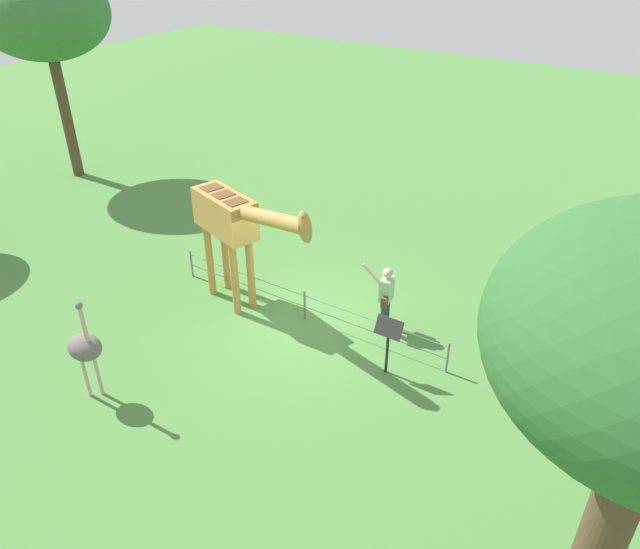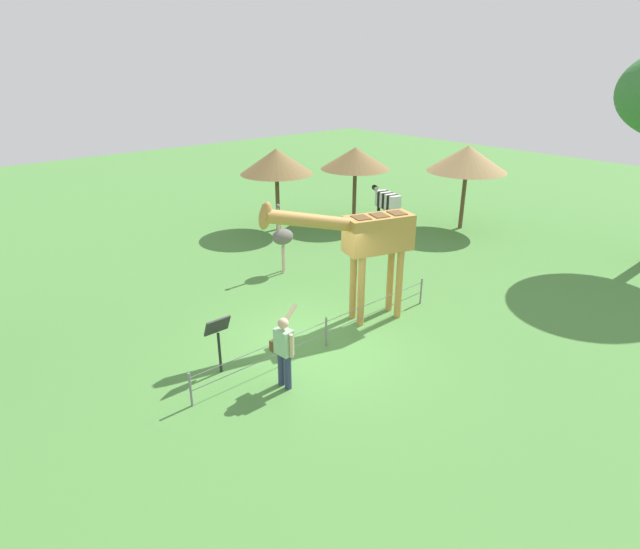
{
  "view_description": "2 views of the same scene",
  "coord_description": "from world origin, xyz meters",
  "px_view_note": "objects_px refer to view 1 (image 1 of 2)",
  "views": [
    {
      "loc": [
        6.45,
        -9.3,
        8.2
      ],
      "look_at": [
        0.48,
        0.04,
        1.42
      ],
      "focal_mm": 33.79,
      "sensor_mm": 36.0,
      "label": 1
    },
    {
      "loc": [
        7.0,
        8.01,
        6.24
      ],
      "look_at": [
        0.14,
        0.08,
        1.85
      ],
      "focal_mm": 28.72,
      "sensor_mm": 36.0,
      "label": 2
    }
  ],
  "objects_px": {
    "visitor": "(386,295)",
    "tree_west": "(44,14)",
    "info_sign": "(388,335)",
    "ostrich": "(85,347)",
    "giraffe": "(234,223)"
  },
  "relations": [
    {
      "from": "giraffe",
      "to": "ostrich",
      "type": "xyz_separation_m",
      "value": [
        -0.4,
        -3.97,
        -1.04
      ]
    },
    {
      "from": "giraffe",
      "to": "visitor",
      "type": "relative_size",
      "value": 2.33
    },
    {
      "from": "ostrich",
      "to": "info_sign",
      "type": "bearing_deg",
      "value": 39.38
    },
    {
      "from": "visitor",
      "to": "tree_west",
      "type": "height_order",
      "value": "tree_west"
    },
    {
      "from": "visitor",
      "to": "tree_west",
      "type": "xyz_separation_m",
      "value": [
        -13.47,
        2.33,
        4.42
      ]
    },
    {
      "from": "info_sign",
      "to": "visitor",
      "type": "bearing_deg",
      "value": 119.12
    },
    {
      "from": "visitor",
      "to": "tree_west",
      "type": "distance_m",
      "value": 14.37
    },
    {
      "from": "visitor",
      "to": "ostrich",
      "type": "bearing_deg",
      "value": -126.85
    },
    {
      "from": "giraffe",
      "to": "tree_west",
      "type": "relative_size",
      "value": 0.58
    },
    {
      "from": "giraffe",
      "to": "ostrich",
      "type": "bearing_deg",
      "value": -95.75
    },
    {
      "from": "tree_west",
      "to": "info_sign",
      "type": "relative_size",
      "value": 5.14
    },
    {
      "from": "visitor",
      "to": "info_sign",
      "type": "height_order",
      "value": "visitor"
    },
    {
      "from": "ostrich",
      "to": "info_sign",
      "type": "distance_m",
      "value": 5.79
    },
    {
      "from": "ostrich",
      "to": "info_sign",
      "type": "height_order",
      "value": "ostrich"
    },
    {
      "from": "ostrich",
      "to": "tree_west",
      "type": "bearing_deg",
      "value": 143.05
    }
  ]
}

